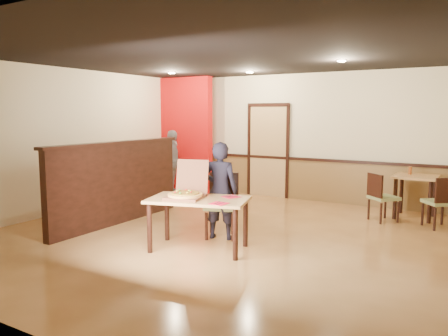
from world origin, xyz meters
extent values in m
plane|color=tan|center=(0.00, 0.00, 0.00)|extent=(7.00, 7.00, 0.00)
plane|color=black|center=(0.00, 0.00, 2.80)|extent=(7.00, 7.00, 0.00)
plane|color=beige|center=(0.00, 3.50, 1.40)|extent=(7.00, 0.00, 7.00)
plane|color=beige|center=(-3.50, 0.00, 1.40)|extent=(0.00, 7.00, 7.00)
cube|color=brown|center=(0.00, 3.47, 0.45)|extent=(7.00, 0.04, 0.90)
cube|color=black|center=(0.00, 3.45, 0.92)|extent=(7.00, 0.06, 0.06)
cube|color=tan|center=(-0.80, 3.46, 1.05)|extent=(0.90, 0.06, 2.10)
cube|color=black|center=(-2.00, -0.20, 0.70)|extent=(0.14, 3.00, 1.40)
cube|color=black|center=(-2.00, -0.20, 1.42)|extent=(0.20, 3.10, 0.05)
cube|color=red|center=(-2.90, 3.00, 1.40)|extent=(1.60, 0.20, 2.78)
cylinder|color=beige|center=(-2.30, 1.80, 2.78)|extent=(0.14, 0.14, 0.02)
cylinder|color=beige|center=(-0.80, 2.50, 2.78)|extent=(0.14, 0.14, 0.02)
cylinder|color=beige|center=(1.40, 1.50, 2.78)|extent=(0.14, 0.14, 0.02)
cube|color=tan|center=(0.07, -0.74, 0.72)|extent=(1.55, 1.13, 0.04)
cylinder|color=black|center=(-0.43, -1.21, 0.35)|extent=(0.07, 0.07, 0.70)
cylinder|color=black|center=(-0.60, -0.60, 0.35)|extent=(0.07, 0.07, 0.70)
cylinder|color=black|center=(0.75, -0.88, 0.35)|extent=(0.07, 0.07, 0.70)
cylinder|color=black|center=(0.58, -0.27, 0.35)|extent=(0.07, 0.07, 0.70)
cube|color=olive|center=(0.03, -0.03, 0.49)|extent=(0.64, 0.64, 0.06)
cube|color=black|center=(-0.05, 0.18, 0.76)|extent=(0.45, 0.21, 0.47)
cylinder|color=black|center=(-0.08, -0.29, 0.21)|extent=(0.05, 0.05, 0.43)
cylinder|color=black|center=(-0.23, 0.08, 0.21)|extent=(0.05, 0.05, 0.43)
cylinder|color=black|center=(0.29, -0.15, 0.21)|extent=(0.05, 0.05, 0.43)
cylinder|color=black|center=(0.15, 0.23, 0.21)|extent=(0.05, 0.05, 0.43)
cube|color=olive|center=(2.01, 2.33, 0.43)|extent=(0.61, 0.61, 0.06)
cube|color=black|center=(1.87, 2.18, 0.66)|extent=(0.33, 0.30, 0.41)
cylinder|color=black|center=(2.26, 2.34, 0.19)|extent=(0.04, 0.04, 0.37)
cylinder|color=black|center=(2.02, 2.08, 0.19)|extent=(0.04, 0.04, 0.37)
cylinder|color=black|center=(2.00, 2.58, 0.19)|extent=(0.04, 0.04, 0.37)
cylinder|color=black|center=(1.76, 2.31, 0.19)|extent=(0.04, 0.04, 0.37)
cube|color=olive|center=(2.91, 2.33, 0.44)|extent=(0.61, 0.61, 0.06)
cube|color=black|center=(3.03, 2.17, 0.68)|extent=(0.36, 0.28, 0.42)
cylinder|color=black|center=(2.94, 2.58, 0.19)|extent=(0.04, 0.04, 0.38)
cylinder|color=black|center=(2.65, 2.36, 0.19)|extent=(0.04, 0.04, 0.38)
cylinder|color=black|center=(2.87, 2.07, 0.19)|extent=(0.04, 0.04, 0.38)
cube|color=tan|center=(2.46, 2.88, 0.77)|extent=(0.76, 0.76, 0.04)
cylinder|color=black|center=(2.16, 2.60, 0.38)|extent=(0.07, 0.07, 0.75)
cylinder|color=black|center=(2.18, 3.17, 0.38)|extent=(0.07, 0.07, 0.75)
cylinder|color=black|center=(2.74, 2.58, 0.38)|extent=(0.07, 0.07, 0.75)
cylinder|color=black|center=(2.76, 3.16, 0.38)|extent=(0.07, 0.07, 0.75)
imported|color=black|center=(0.05, -0.11, 0.75)|extent=(0.62, 0.49, 1.50)
imported|color=gray|center=(-2.81, 2.44, 0.77)|extent=(0.67, 0.98, 1.54)
cube|color=brown|center=(-0.09, -0.84, 0.76)|extent=(0.59, 0.59, 0.04)
cube|color=brown|center=(-0.15, -0.56, 1.02)|extent=(0.50, 0.21, 0.48)
cylinder|color=#EFB257|center=(-0.09, -0.84, 0.79)|extent=(0.53, 0.53, 0.03)
cube|color=red|center=(0.51, -0.91, 0.74)|extent=(0.22, 0.22, 0.00)
cylinder|color=silver|center=(0.48, -0.91, 0.75)|extent=(0.01, 0.18, 0.01)
cube|color=silver|center=(0.54, -0.91, 0.75)|extent=(0.02, 0.19, 0.00)
cube|color=red|center=(0.42, -0.41, 0.74)|extent=(0.29, 0.29, 0.00)
cylinder|color=silver|center=(0.39, -0.41, 0.75)|extent=(0.09, 0.17, 0.01)
cube|color=silver|center=(0.45, -0.41, 0.75)|extent=(0.10, 0.18, 0.00)
cylinder|color=brown|center=(2.34, 2.98, 0.87)|extent=(0.06, 0.06, 0.15)
camera|label=1|loc=(3.46, -5.75, 1.93)|focal=35.00mm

